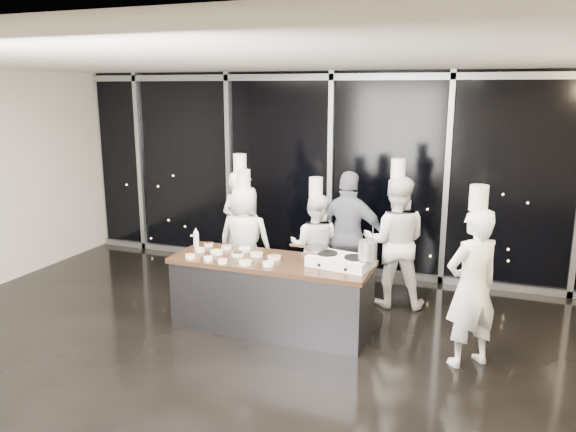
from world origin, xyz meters
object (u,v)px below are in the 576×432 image
stock_pot (368,250)px  chef_far_left (241,229)px  frying_pan (316,248)px  chef_side (472,286)px  guest (349,237)px  chef_center (315,246)px  chef_right (395,241)px  chef_left (245,239)px  demo_counter (271,294)px  stove (341,261)px

stock_pot → chef_far_left: size_ratio=0.10×
frying_pan → chef_far_left: bearing=153.9°
chef_side → guest: bearing=-80.1°
chef_center → guest: guest is taller
stock_pot → chef_right: (0.08, 1.34, -0.24)m
chef_left → chef_side: chef_side is taller
chef_left → guest: bearing=-177.8°
guest → chef_right: bearing=-175.5°
demo_counter → chef_left: size_ratio=1.35×
demo_counter → chef_side: (2.34, -0.10, 0.44)m
demo_counter → stove: bearing=3.6°
stove → chef_far_left: chef_far_left is taller
demo_counter → stove: size_ratio=3.14×
stove → chef_side: bearing=3.5°
chef_center → chef_left: bearing=3.0°
chef_far_left → chef_side: size_ratio=1.02×
chef_left → chef_side: (3.17, -1.13, 0.08)m
chef_left → guest: (1.47, 0.27, 0.11)m
chef_right → frying_pan: bearing=48.3°
stove → chef_right: 1.34m
stock_pot → chef_right: bearing=86.6°
demo_counter → guest: size_ratio=1.34×
stock_pot → guest: bearing=112.8°
frying_pan → chef_side: size_ratio=0.25×
chef_far_left → stock_pot: bearing=163.8°
chef_left → stove: bearing=141.8°
stove → chef_center: bearing=130.3°
chef_far_left → chef_right: (2.23, 0.14, -0.00)m
demo_counter → frying_pan: bearing=13.5°
stove → frying_pan: (-0.33, 0.07, 0.10)m
chef_center → stock_pot: bearing=124.9°
stock_pot → chef_far_left: (-2.15, 1.20, -0.23)m
guest → chef_right: size_ratio=0.90×
stove → demo_counter: bearing=-167.1°
chef_far_left → guest: (1.60, 0.11, 0.00)m
chef_far_left → chef_right: chef_right is taller
chef_right → chef_side: 1.78m
stove → chef_right: (0.41, 1.28, -0.05)m
guest → chef_right: (0.63, 0.03, -0.01)m
stock_pot → chef_left: size_ratio=0.12×
stove → chef_left: (-1.69, 0.98, -0.16)m
frying_pan → chef_left: bearing=155.8°
demo_counter → frying_pan: 0.82m
chef_left → guest: 1.50m
stock_pot → chef_left: chef_left is taller
stock_pot → frying_pan: bearing=167.9°
chef_side → chef_far_left: bearing=-62.0°
stock_pot → chef_far_left: bearing=150.8°
chef_far_left → frying_pan: bearing=157.5°
demo_counter → stock_pot: (1.19, -0.01, 0.69)m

